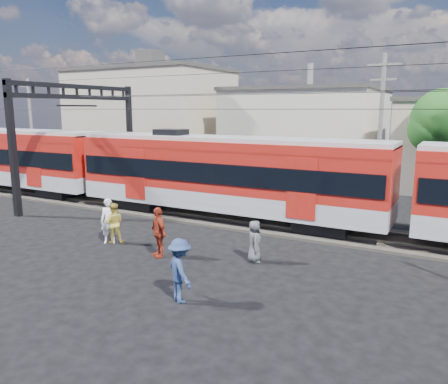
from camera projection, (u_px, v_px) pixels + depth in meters
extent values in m
plane|color=black|center=(118.00, 270.00, 15.16)|extent=(120.00, 120.00, 0.00)
cube|color=#2D2823|center=(227.00, 219.00, 22.05)|extent=(70.00, 3.40, 0.12)
cube|color=#59544C|center=(220.00, 219.00, 21.38)|extent=(70.00, 0.12, 0.12)
cube|color=#59544C|center=(234.00, 213.00, 22.67)|extent=(70.00, 0.12, 0.12)
cube|color=black|center=(62.00, 192.00, 27.55)|extent=(2.40, 2.20, 0.70)
cube|color=#929499|center=(9.00, 174.00, 29.81)|extent=(16.00, 3.00, 0.90)
cube|color=#9C190E|center=(7.00, 150.00, 29.50)|extent=(16.00, 3.00, 2.40)
cube|color=black|center=(7.00, 153.00, 29.55)|extent=(15.68, 3.08, 0.95)
cube|color=#929499|center=(5.00, 131.00, 29.27)|extent=(16.00, 2.60, 0.25)
cube|color=black|center=(145.00, 203.00, 24.47)|extent=(2.40, 2.20, 0.70)
cube|color=black|center=(324.00, 225.00, 19.65)|extent=(2.40, 2.20, 0.70)
cube|color=#929499|center=(225.00, 197.00, 21.91)|extent=(16.00, 3.00, 0.90)
cube|color=#9C190E|center=(225.00, 165.00, 21.60)|extent=(16.00, 3.00, 2.40)
cube|color=black|center=(225.00, 170.00, 21.65)|extent=(15.68, 3.08, 0.95)
cube|color=#929499|center=(225.00, 139.00, 21.37)|extent=(16.00, 2.60, 0.25)
cube|color=black|center=(13.00, 149.00, 22.23)|extent=(0.30, 0.30, 7.00)
cube|color=black|center=(130.00, 139.00, 29.99)|extent=(0.30, 0.30, 7.00)
cube|color=black|center=(77.00, 87.00, 25.49)|extent=(0.25, 9.30, 0.25)
cube|color=black|center=(77.00, 97.00, 25.61)|extent=(0.25, 9.30, 0.25)
cylinder|color=black|center=(220.00, 109.00, 20.43)|extent=(70.00, 0.03, 0.03)
cylinder|color=black|center=(234.00, 109.00, 21.64)|extent=(70.00, 0.03, 0.03)
cylinder|color=black|center=(220.00, 94.00, 20.30)|extent=(70.00, 0.03, 0.03)
cylinder|color=black|center=(234.00, 95.00, 21.51)|extent=(70.00, 0.03, 0.03)
cylinder|color=black|center=(186.00, 59.00, 17.64)|extent=(70.00, 0.03, 0.03)
cylinder|color=black|center=(258.00, 72.00, 23.68)|extent=(70.00, 0.03, 0.03)
cube|color=tan|center=(152.00, 120.00, 43.02)|extent=(14.00, 10.00, 9.00)
cube|color=#3F3D3A|center=(150.00, 71.00, 42.15)|extent=(14.28, 10.20, 0.30)
cube|color=beige|center=(308.00, 132.00, 38.74)|extent=(12.00, 12.00, 7.00)
cube|color=#3F3D3A|center=(310.00, 90.00, 38.06)|extent=(12.24, 12.24, 0.30)
cylinder|color=slate|center=(380.00, 132.00, 24.48)|extent=(0.24, 0.24, 8.50)
cube|color=slate|center=(384.00, 64.00, 23.80)|extent=(1.80, 0.12, 0.12)
cube|color=slate|center=(383.00, 80.00, 23.95)|extent=(1.40, 0.12, 0.12)
cylinder|color=slate|center=(31.00, 127.00, 36.83)|extent=(0.24, 0.24, 8.00)
cube|color=slate|center=(28.00, 86.00, 36.20)|extent=(1.80, 0.12, 0.12)
cube|color=slate|center=(29.00, 96.00, 36.35)|extent=(1.40, 0.12, 0.12)
cylinder|color=#382619|center=(438.00, 169.00, 26.09)|extent=(0.36, 0.36, 3.92)
sphere|color=#1D4112|center=(443.00, 120.00, 25.54)|extent=(3.64, 3.64, 3.64)
imported|color=white|center=(109.00, 221.00, 18.07)|extent=(0.82, 0.72, 1.89)
imported|color=gold|center=(114.00, 223.00, 18.13)|extent=(1.04, 1.00, 1.69)
imported|color=navy|center=(180.00, 270.00, 12.52)|extent=(1.40, 1.26, 1.88)
imported|color=maroon|center=(158.00, 232.00, 16.38)|extent=(1.21, 0.96, 1.92)
imported|color=#49494E|center=(255.00, 241.00, 15.86)|extent=(0.80, 0.90, 1.55)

